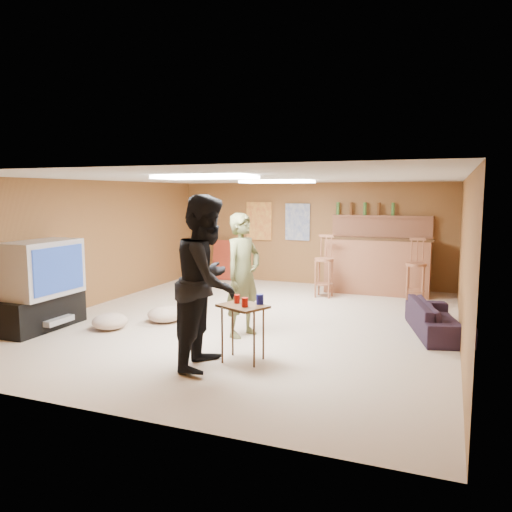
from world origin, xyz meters
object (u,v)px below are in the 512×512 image
(bar_counter, at_px, (377,266))
(person_olive, at_px, (243,275))
(tv_body, at_px, (42,268))
(sofa, at_px, (437,318))
(tray_table, at_px, (243,333))
(person_black, at_px, (207,282))

(bar_counter, xyz_separation_m, person_olive, (-1.32, -3.69, 0.30))
(tv_body, height_order, person_olive, person_olive)
(bar_counter, xyz_separation_m, sofa, (1.20, -2.65, -0.32))
(bar_counter, bearing_deg, sofa, -65.61)
(sofa, height_order, tray_table, tray_table)
(person_olive, distance_m, person_black, 1.28)
(person_olive, height_order, tray_table, person_olive)
(bar_counter, distance_m, person_black, 5.13)
(tv_body, relative_size, tray_table, 1.62)
(tv_body, xyz_separation_m, bar_counter, (4.15, 4.45, -0.35))
(person_olive, bearing_deg, tray_table, -137.96)
(tv_body, xyz_separation_m, person_black, (2.92, -0.51, 0.08))
(tv_body, height_order, tray_table, tv_body)
(tv_body, height_order, bar_counter, tv_body)
(bar_counter, height_order, person_black, person_black)
(tray_table, bearing_deg, bar_counter, 79.04)
(bar_counter, distance_m, sofa, 2.92)
(bar_counter, height_order, tray_table, bar_counter)
(tray_table, bearing_deg, person_black, -139.62)
(person_olive, distance_m, sofa, 2.80)
(bar_counter, distance_m, person_olive, 3.93)
(person_olive, xyz_separation_m, person_black, (0.09, -1.27, 0.13))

